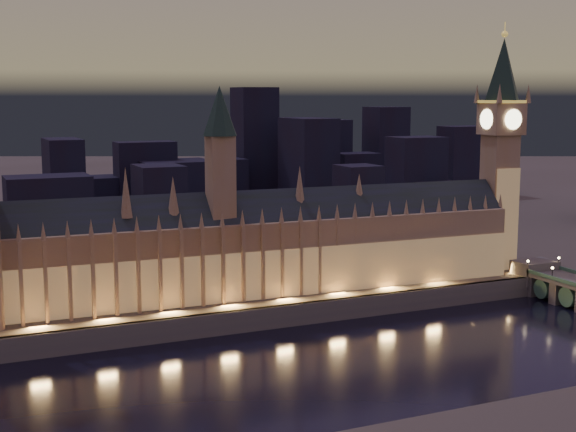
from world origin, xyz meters
name	(u,v)px	position (x,y,z in m)	size (l,w,h in m)	color
ground_plane	(345,359)	(0.00, 0.00, 0.00)	(2000.00, 2000.00, 0.00)	black
north_bank	(72,184)	(0.00, 520.00, 4.00)	(2000.00, 960.00, 8.00)	#40382F
embankment_wall	(291,315)	(0.00, 41.00, 4.00)	(2000.00, 2.50, 8.00)	#515050
palace_of_westminster	(269,245)	(0.13, 61.74, 26.37)	(202.00, 27.62, 78.00)	#9A7345
elizabeth_tower	(501,133)	(108.00, 61.92, 66.51)	(18.00, 18.00, 105.07)	#9A7345
city_backdrop	(212,180)	(40.35, 247.97, 31.46)	(477.28, 215.63, 80.25)	black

